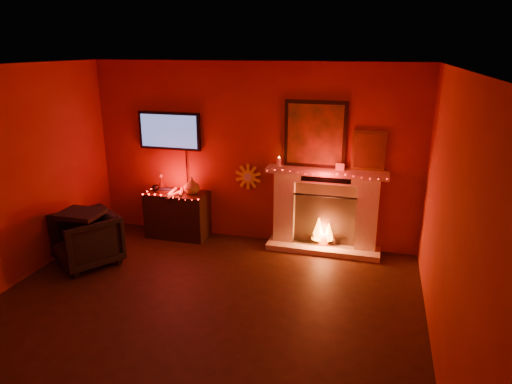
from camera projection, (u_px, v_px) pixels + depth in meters
The scene contains 6 objects.
room at pixel (183, 209), 4.53m from camera, with size 5.00×5.00×5.00m.
fireplace at pixel (325, 203), 6.63m from camera, with size 1.72×0.40×2.18m.
tv at pixel (170, 131), 7.02m from camera, with size 1.00×0.07×1.24m.
sunburst_clock at pixel (248, 177), 6.93m from camera, with size 0.40×0.03×0.40m.
console_table at pixel (178, 212), 7.18m from camera, with size 0.95×0.59×0.99m.
armchair at pixel (86, 239), 6.26m from camera, with size 0.77×0.80×0.73m, color black.
Camera 1 is at (1.83, -3.92, 2.89)m, focal length 32.00 mm.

